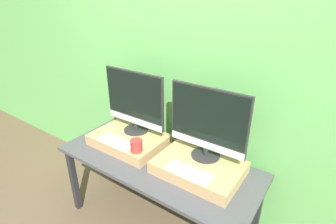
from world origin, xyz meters
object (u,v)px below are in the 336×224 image
object	(u,v)px
monitor_left	(134,101)
keyboard_left	(116,142)
monitor_right	(208,122)
keyboard_right	(189,172)
mug	(136,146)

from	to	relation	value
monitor_left	keyboard_left	distance (m)	0.38
monitor_right	keyboard_right	size ratio (longest dim) A/B	1.86
monitor_right	mug	bearing A→B (deg)	-152.15
keyboard_right	keyboard_left	bearing A→B (deg)	180.00
monitor_left	keyboard_right	world-z (taller)	monitor_left
monitor_right	monitor_left	bearing A→B (deg)	180.00
monitor_left	mug	world-z (taller)	monitor_left
monitor_right	keyboard_right	world-z (taller)	monitor_right
keyboard_left	mug	bearing A→B (deg)	0.00
monitor_left	keyboard_right	bearing A→B (deg)	-19.72
monitor_right	keyboard_right	bearing A→B (deg)	-90.00
monitor_left	monitor_right	world-z (taller)	same
monitor_right	keyboard_right	xyz separation A→B (m)	(0.00, -0.25, -0.28)
mug	keyboard_right	size ratio (longest dim) A/B	0.30
mug	monitor_right	distance (m)	0.59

